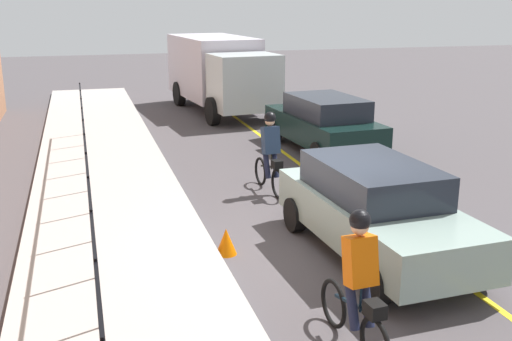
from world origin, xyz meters
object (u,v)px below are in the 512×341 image
at_px(parked_sedan_rear, 375,208).
at_px(traffic_cone_near, 226,241).
at_px(patrol_sedan, 324,123).
at_px(box_truck_background, 220,71).
at_px(cyclist_lead, 270,153).
at_px(cyclist_follow, 358,283).

relative_size(parked_sedan_rear, traffic_cone_near, 9.70).
xyz_separation_m(patrol_sedan, box_truck_background, (7.13, 1.37, 0.73)).
height_order(cyclist_lead, cyclist_follow, same).
bearing_deg(box_truck_background, cyclist_lead, -12.80).
height_order(parked_sedan_rear, traffic_cone_near, parked_sedan_rear).
height_order(cyclist_follow, box_truck_background, box_truck_background).
xyz_separation_m(patrol_sedan, parked_sedan_rear, (-7.05, 1.96, 0.00)).
bearing_deg(parked_sedan_rear, cyclist_follow, -33.49).
relative_size(cyclist_lead, traffic_cone_near, 3.95).
height_order(patrol_sedan, parked_sedan_rear, same).
xyz_separation_m(box_truck_background, traffic_cone_near, (-13.48, 3.00, -1.32)).
distance_m(patrol_sedan, parked_sedan_rear, 7.32).
bearing_deg(parked_sedan_rear, cyclist_lead, -172.94).
height_order(cyclist_lead, traffic_cone_near, cyclist_lead).
bearing_deg(cyclist_follow, box_truck_background, -11.49).
xyz_separation_m(parked_sedan_rear, box_truck_background, (14.18, -0.59, 0.73)).
relative_size(cyclist_lead, cyclist_follow, 1.00).
bearing_deg(traffic_cone_near, box_truck_background, -12.53).
distance_m(cyclist_lead, patrol_sedan, 4.18).
bearing_deg(traffic_cone_near, patrol_sedan, -34.48).
height_order(cyclist_lead, parked_sedan_rear, cyclist_lead).
bearing_deg(traffic_cone_near, cyclist_follow, -165.60).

